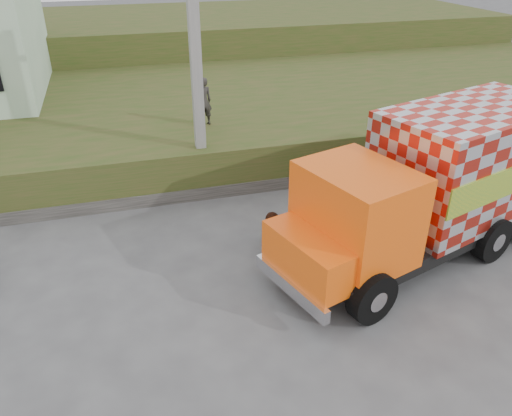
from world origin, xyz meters
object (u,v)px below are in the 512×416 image
object	(u,v)px
utility_pole	(196,61)
cow	(271,231)
pedestrian	(203,101)
cargo_truck	(438,184)

from	to	relation	value
utility_pole	cow	size ratio (longest dim) A/B	5.49
pedestrian	cargo_truck	bearing A→B (deg)	110.67
cow	pedestrian	size ratio (longest dim) A/B	0.90
cargo_truck	cow	bearing A→B (deg)	149.52
utility_pole	cow	world-z (taller)	utility_pole
cargo_truck	pedestrian	world-z (taller)	cargo_truck
utility_pole	pedestrian	xyz separation A→B (m)	(0.50, 1.96, -1.77)
cargo_truck	cow	distance (m)	4.25
cargo_truck	pedestrian	xyz separation A→B (m)	(-4.49, 6.80, 0.47)
pedestrian	utility_pole	bearing A→B (deg)	62.99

